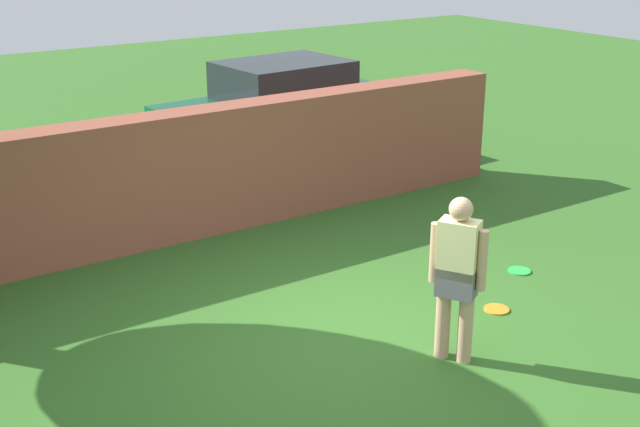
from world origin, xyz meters
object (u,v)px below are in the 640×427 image
Objects in this scene: car at (284,113)px; frisbee_orange at (496,309)px; person at (457,272)px; frisbee_green at (519,271)px.

frisbee_orange is (-1.06, -6.01, -0.85)m from car.
frisbee_green is (2.06, 1.08, -0.89)m from person.
person is 1.49m from frisbee_orange.
frisbee_orange is at bearing 84.11° from person.
car reaches higher than person.
car is (2.16, 6.50, -0.04)m from person.
person is 2.48m from frisbee_green.
frisbee_orange is (-0.96, -0.58, 0.00)m from frisbee_green.
frisbee_green is at bearing 87.30° from person.
car is at bearing 79.96° from frisbee_orange.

